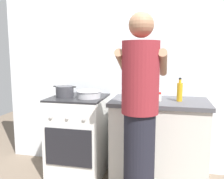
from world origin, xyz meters
name	(u,v)px	position (x,y,z in m)	size (l,w,h in m)	color
back_wall	(131,65)	(0.20, 0.50, 1.25)	(3.20, 0.10, 2.50)	silver
countertop	(158,141)	(0.55, 0.15, 0.45)	(1.00, 0.60, 0.90)	silver
stove_range	(79,135)	(-0.35, 0.15, 0.45)	(0.60, 0.62, 0.90)	white
pot	(65,91)	(-0.49, 0.11, 0.96)	(0.26, 0.20, 0.12)	#38383D
mixing_bowl	(89,94)	(-0.21, 0.12, 0.94)	(0.27, 0.27, 0.08)	#B7B7BC
utensil_crock	(142,88)	(0.34, 0.35, 0.99)	(0.10, 0.10, 0.31)	silver
spice_bottle	(159,97)	(0.55, 0.10, 0.94)	(0.04, 0.04, 0.09)	silver
oil_bottle	(180,92)	(0.75, 0.14, 1.00)	(0.06, 0.06, 0.24)	gold
person	(140,118)	(0.41, -0.45, 0.86)	(0.41, 0.50, 1.70)	black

